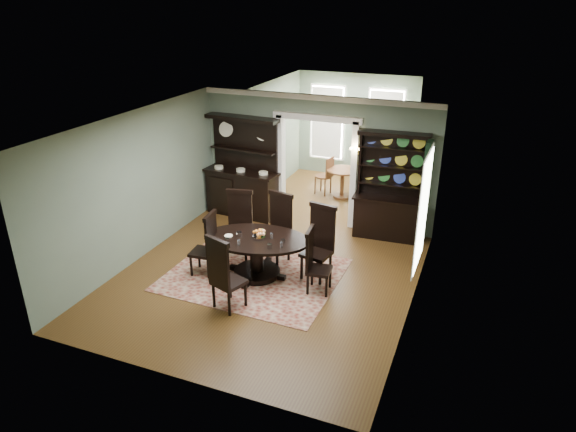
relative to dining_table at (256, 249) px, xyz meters
name	(u,v)px	position (x,y,z in m)	size (l,w,h in m)	color
room	(264,202)	(0.20, -0.03, 1.02)	(5.51, 6.01, 3.01)	#573917
parlor	(347,134)	(0.20, 5.46, 0.96)	(3.51, 3.50, 3.01)	#573917
doorway_trim	(317,155)	(0.20, 2.93, 1.06)	(2.08, 0.25, 2.57)	white
right_window	(423,204)	(2.89, 0.86, 1.04)	(0.15, 1.47, 2.12)	white
wall_sconce	(356,150)	(1.15, 2.78, 1.33)	(0.27, 0.21, 0.21)	gold
rug	(254,274)	(-0.05, -0.02, -0.55)	(3.21, 2.64, 0.01)	maroon
dining_table	(256,249)	(0.00, 0.00, 0.00)	(2.21, 2.16, 0.80)	black
centerpiece	(259,235)	(0.06, 0.00, 0.30)	(1.24, 0.79, 0.20)	silver
chair_far_left	(239,222)	(-0.67, 0.62, 0.19)	(0.62, 0.60, 1.42)	black
chair_far_mid	(278,226)	(0.14, 0.75, 0.20)	(0.63, 0.61, 1.44)	black
chair_far_right	(320,239)	(1.11, 0.45, 0.20)	(0.62, 0.59, 1.45)	black
chair_end_left	(207,243)	(-0.89, -0.31, 0.12)	(0.49, 0.52, 1.29)	black
chair_end_right	(314,259)	(1.20, -0.13, 0.09)	(0.48, 0.50, 1.24)	black
chair_near	(223,272)	(-0.01, -1.29, 0.18)	(0.65, 0.63, 1.40)	black
sideboard	(243,181)	(-1.59, 2.65, 0.28)	(1.88, 0.79, 2.41)	black
welsh_dresser	(389,200)	(1.96, 2.67, 0.30)	(1.55, 0.64, 2.37)	black
parlor_table	(342,179)	(0.37, 4.60, -0.05)	(0.85, 0.85, 0.78)	brown
parlor_chair_left	(326,175)	(-0.12, 4.66, 0.00)	(0.47, 0.46, 1.04)	brown
parlor_chair_right	(361,181)	(0.86, 4.64, -0.05)	(0.43, 0.42, 0.94)	brown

